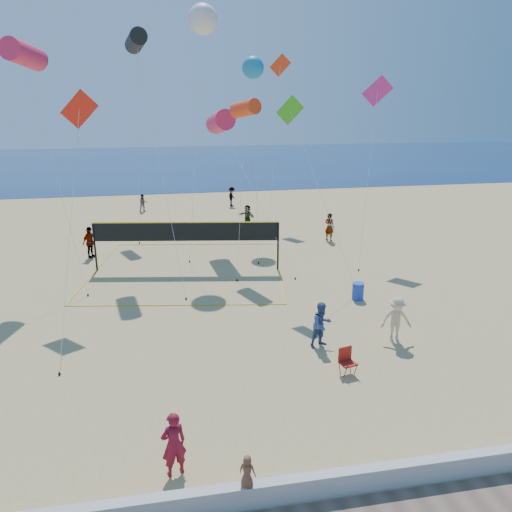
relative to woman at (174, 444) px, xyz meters
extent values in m
plane|color=tan|center=(2.78, 1.64, -0.87)|extent=(120.00, 120.00, 0.00)
cube|color=navy|center=(2.78, 63.64, -0.86)|extent=(140.00, 50.00, 0.03)
cube|color=silver|center=(2.78, -1.36, -0.57)|extent=(32.00, 0.30, 0.60)
imported|color=maroon|center=(0.00, 0.00, 0.00)|extent=(0.74, 0.60, 1.75)
imported|color=brown|center=(1.59, -1.40, 0.12)|extent=(0.46, 0.40, 0.80)
imported|color=#334B81|center=(5.64, 5.80, 0.00)|extent=(1.02, 0.90, 1.75)
imported|color=beige|center=(8.54, 5.64, 0.04)|extent=(1.26, 0.84, 1.82)
imported|color=gray|center=(-4.28, 18.82, 0.05)|extent=(0.99, 1.14, 1.85)
imported|color=gray|center=(5.97, 24.26, -0.06)|extent=(1.29, 1.50, 1.63)
imported|color=gray|center=(10.64, 19.72, 0.05)|extent=(0.77, 0.80, 1.84)
imported|color=gray|center=(-1.58, 30.94, -0.15)|extent=(0.81, 0.70, 1.45)
imported|color=gray|center=(5.90, 31.83, -0.05)|extent=(1.00, 1.22, 1.64)
cube|color=maroon|center=(5.89, 3.66, -0.46)|extent=(0.59, 0.56, 0.06)
cube|color=maroon|center=(5.84, 3.85, -0.19)|extent=(0.50, 0.16, 0.50)
cylinder|color=black|center=(5.73, 3.43, -0.64)|extent=(0.08, 0.26, 0.65)
cylinder|color=black|center=(5.65, 3.79, -0.64)|extent=(0.08, 0.26, 0.65)
cylinder|color=black|center=(6.13, 3.52, -0.64)|extent=(0.08, 0.26, 0.65)
cylinder|color=black|center=(6.04, 3.88, -0.64)|extent=(0.08, 0.26, 0.65)
cylinder|color=#1C3AB6|center=(8.72, 9.86, -0.47)|extent=(0.62, 0.62, 0.80)
cylinder|color=black|center=(-3.67, 16.35, 0.44)|extent=(0.10, 0.10, 2.62)
cylinder|color=black|center=(6.03, 14.73, 0.44)|extent=(0.10, 0.10, 2.62)
cube|color=black|center=(1.18, 15.54, 1.26)|extent=(9.71, 1.64, 0.98)
cube|color=gold|center=(1.18, 15.54, 1.78)|extent=(9.71, 1.65, 0.06)
cube|color=gold|center=(0.37, 10.69, -0.86)|extent=(9.91, 1.70, 0.02)
cube|color=gold|center=(1.99, 20.39, -0.86)|extent=(9.91, 1.70, 0.02)
cylinder|color=#D1234A|center=(-5.94, 16.23, 10.02)|extent=(1.77, 2.74, 1.39)
cylinder|color=silver|center=(-4.81, 14.40, 4.60)|extent=(2.28, 3.67, 10.85)
cylinder|color=black|center=(-3.68, 12.58, -0.82)|extent=(0.08, 0.08, 0.10)
cylinder|color=black|center=(-0.89, 19.03, 10.98)|extent=(1.32, 2.33, 1.20)
cylinder|color=silver|center=(-0.01, 15.16, 5.08)|extent=(1.76, 7.75, 11.81)
cylinder|color=black|center=(0.86, 11.29, -0.82)|extent=(0.08, 0.08, 0.10)
cylinder|color=red|center=(4.64, 16.87, 7.54)|extent=(1.55, 2.13, 1.07)
cylinder|color=silver|center=(4.10, 15.09, 3.36)|extent=(1.09, 3.57, 8.37)
cylinder|color=black|center=(3.56, 13.31, -0.82)|extent=(0.08, 0.08, 0.10)
cube|color=red|center=(-3.32, 13.38, 7.60)|extent=(1.72, 0.33, 1.72)
cylinder|color=silver|center=(-3.51, 9.39, 3.39)|extent=(0.40, 7.99, 8.44)
cylinder|color=black|center=(-3.70, 5.40, -0.82)|extent=(0.08, 0.08, 0.10)
cube|color=green|center=(6.05, 12.79, 7.54)|extent=(1.15, 0.81, 1.37)
cylinder|color=silver|center=(7.48, 11.55, 3.36)|extent=(2.88, 2.51, 8.37)
cylinder|color=black|center=(8.91, 10.30, -0.82)|extent=(0.08, 0.08, 0.10)
cube|color=#CA2881|center=(12.53, 17.93, 8.46)|extent=(1.72, 0.55, 1.77)
cylinder|color=silver|center=(11.40, 15.78, 3.82)|extent=(2.27, 4.32, 9.29)
cylinder|color=black|center=(10.28, 13.63, -0.82)|extent=(0.08, 0.08, 0.10)
sphere|color=silver|center=(2.78, 19.73, 12.22)|extent=(2.01, 2.01, 1.64)
cylinder|color=silver|center=(2.07, 18.28, 5.70)|extent=(1.44, 2.92, 13.04)
cylinder|color=black|center=(1.36, 16.83, -0.82)|extent=(0.08, 0.08, 0.10)
sphere|color=#167CB9|center=(6.28, 23.55, 9.97)|extent=(1.46, 1.46, 1.43)
cylinder|color=silver|center=(5.73, 19.71, 4.57)|extent=(1.12, 7.70, 10.80)
cylinder|color=black|center=(5.17, 15.86, -0.82)|extent=(0.08, 0.08, 0.10)
cylinder|color=green|center=(-1.12, 27.63, 11.86)|extent=(1.45, 1.97, 0.99)
cylinder|color=silver|center=(-1.36, 24.46, 5.52)|extent=(0.49, 6.36, 12.69)
cylinder|color=black|center=(-1.60, 21.28, -0.82)|extent=(0.08, 0.08, 0.10)
cube|color=red|center=(9.14, 27.97, 10.40)|extent=(1.49, 0.74, 1.63)
cylinder|color=silver|center=(8.12, 25.08, 4.79)|extent=(2.05, 5.80, 11.23)
cylinder|color=black|center=(7.10, 22.18, -0.82)|extent=(0.08, 0.08, 0.10)
cylinder|color=#D1234A|center=(3.71, 20.49, 6.70)|extent=(1.53, 3.02, 1.59)
cylinder|color=silver|center=(5.13, 16.74, 2.94)|extent=(2.86, 7.52, 7.53)
cylinder|color=black|center=(6.56, 12.99, -0.82)|extent=(0.08, 0.08, 0.10)
camera|label=1|loc=(0.09, -10.42, 8.06)|focal=35.00mm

